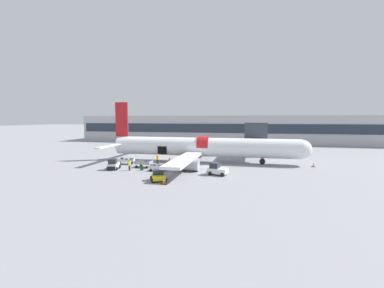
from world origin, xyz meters
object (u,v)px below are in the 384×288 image
at_px(baggage_cart_empty, 126,161).
at_px(ground_crew_loader_b, 170,163).
at_px(ground_crew_loader_a, 129,165).
at_px(airplane, 201,147).
at_px(baggage_tug_lead, 113,165).
at_px(baggage_cart_loading, 144,164).
at_px(ground_crew_driver, 158,159).
at_px(baggage_tug_mid, 158,176).
at_px(baggage_tug_rear, 217,170).
at_px(suitcase_on_tarmac_spare, 142,168).
at_px(baggage_cart_queued, 159,168).

distance_m(baggage_cart_empty, ground_crew_loader_b, 8.60).
bearing_deg(baggage_cart_empty, ground_crew_loader_a, -57.47).
relative_size(airplane, ground_crew_loader_b, 22.23).
xyz_separation_m(baggage_tug_lead, ground_crew_loader_b, (8.17, 3.06, 0.16)).
xyz_separation_m(baggage_cart_loading, ground_crew_driver, (1.21, 2.92, 0.38)).
relative_size(ground_crew_loader_a, ground_crew_driver, 0.92).
distance_m(baggage_tug_mid, baggage_tug_rear, 8.54).
height_order(baggage_tug_mid, suitcase_on_tarmac_spare, baggage_tug_mid).
distance_m(baggage_tug_rear, suitcase_on_tarmac_spare, 11.61).
bearing_deg(ground_crew_loader_a, ground_crew_loader_b, 31.37).
bearing_deg(baggage_cart_loading, baggage_cart_queued, -32.74).
height_order(baggage_tug_lead, ground_crew_loader_a, baggage_tug_lead).
xyz_separation_m(baggage_cart_empty, suitcase_on_tarmac_spare, (4.87, -4.38, -0.19)).
relative_size(baggage_tug_lead, baggage_cart_queued, 0.77).
xyz_separation_m(baggage_cart_loading, baggage_cart_empty, (-4.30, 1.96, -0.04)).
xyz_separation_m(airplane, ground_crew_driver, (-6.73, -4.13, -1.71)).
bearing_deg(baggage_cart_queued, baggage_cart_loading, 147.26).
bearing_deg(baggage_cart_empty, ground_crew_driver, 9.88).
distance_m(baggage_tug_mid, suitcase_on_tarmac_spare, 7.27).
relative_size(baggage_cart_queued, suitcase_on_tarmac_spare, 4.55).
bearing_deg(suitcase_on_tarmac_spare, baggage_tug_mid, -49.68).
bearing_deg(baggage_cart_empty, baggage_tug_mid, -46.02).
xyz_separation_m(baggage_tug_lead, ground_crew_driver, (5.23, 5.58, 0.23)).
height_order(baggage_tug_mid, ground_crew_loader_a, ground_crew_loader_a).
height_order(baggage_cart_empty, ground_crew_driver, ground_crew_driver).
bearing_deg(ground_crew_loader_a, ground_crew_driver, 67.31).
bearing_deg(baggage_tug_mid, ground_crew_driver, 110.49).
bearing_deg(ground_crew_loader_a, baggage_cart_loading, 67.15).
relative_size(baggage_tug_mid, ground_crew_driver, 1.60).
xyz_separation_m(airplane, suitcase_on_tarmac_spare, (-7.37, -9.47, -2.32)).
bearing_deg(ground_crew_driver, suitcase_on_tarmac_spare, -96.81).
bearing_deg(ground_crew_loader_b, suitcase_on_tarmac_spare, -141.85).
height_order(baggage_tug_rear, baggage_cart_loading, baggage_tug_rear).
height_order(baggage_tug_mid, ground_crew_loader_b, ground_crew_loader_b).
bearing_deg(baggage_cart_empty, airplane, 22.59).
bearing_deg(baggage_tug_rear, ground_crew_loader_a, 179.82).
relative_size(airplane, suitcase_on_tarmac_spare, 48.10).
bearing_deg(baggage_tug_mid, airplane, 79.92).
bearing_deg(baggage_cart_loading, baggage_tug_lead, -146.47).
bearing_deg(baggage_tug_lead, baggage_tug_rear, -0.90).
distance_m(baggage_tug_rear, ground_crew_loader_b, 8.67).
bearing_deg(baggage_tug_lead, baggage_cart_loading, 33.53).
xyz_separation_m(baggage_cart_queued, ground_crew_loader_a, (-4.43, -0.81, 0.40)).
height_order(baggage_cart_loading, baggage_cart_queued, baggage_cart_loading).
distance_m(baggage_tug_mid, baggage_cart_queued, 6.24).
xyz_separation_m(baggage_tug_rear, ground_crew_loader_a, (-13.37, 0.04, 0.13)).
relative_size(ground_crew_loader_a, suitcase_on_tarmac_spare, 2.15).
bearing_deg(baggage_cart_loading, baggage_tug_mid, -56.47).
bearing_deg(suitcase_on_tarmac_spare, ground_crew_loader_a, -165.60).
height_order(baggage_cart_loading, baggage_cart_empty, baggage_cart_empty).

